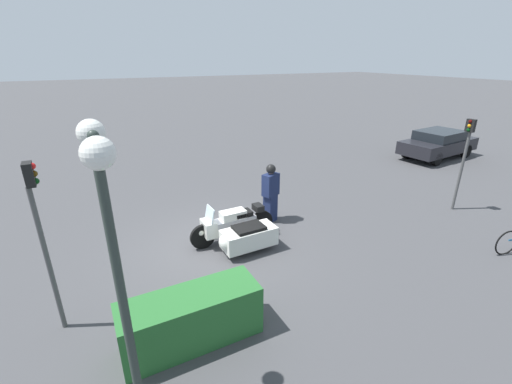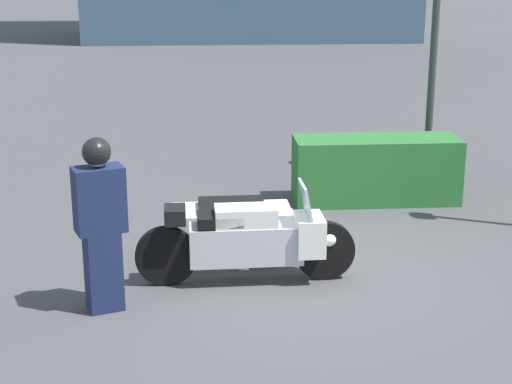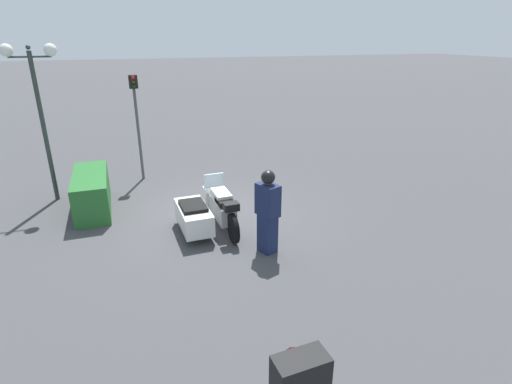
{
  "view_description": "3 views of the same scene",
  "coord_description": "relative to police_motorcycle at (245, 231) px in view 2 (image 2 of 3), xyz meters",
  "views": [
    {
      "loc": [
        2.75,
        7.88,
        4.95
      ],
      "look_at": [
        -1.61,
        -0.52,
        1.16
      ],
      "focal_mm": 24.0,
      "sensor_mm": 36.0,
      "label": 1
    },
    {
      "loc": [
        -1.16,
        -8.57,
        3.61
      ],
      "look_at": [
        -0.54,
        0.11,
        1.03
      ],
      "focal_mm": 55.0,
      "sensor_mm": 36.0,
      "label": 2
    },
    {
      "loc": [
        -9.47,
        2.11,
        4.46
      ],
      "look_at": [
        -1.14,
        -0.83,
        0.99
      ],
      "focal_mm": 28.0,
      "sensor_mm": 36.0,
      "label": 3
    }
  ],
  "objects": [
    {
      "name": "ground_plane",
      "position": [
        0.65,
        -0.32,
        -0.48
      ],
      "size": [
        160.0,
        160.0,
        0.0
      ],
      "primitive_type": "plane",
      "color": "#424244"
    },
    {
      "name": "police_motorcycle",
      "position": [
        0.0,
        0.0,
        0.0
      ],
      "size": [
        2.55,
        1.33,
        1.18
      ],
      "rotation": [
        0.0,
        0.0,
        0.02
      ],
      "color": "black",
      "rests_on": "ground"
    },
    {
      "name": "officer_rider",
      "position": [
        -1.58,
        -1.03,
        0.52
      ],
      "size": [
        0.59,
        0.47,
        1.89
      ],
      "rotation": [
        0.0,
        0.0,
        -1.22
      ],
      "color": "#192347",
      "rests_on": "ground"
    },
    {
      "name": "hedge_bush_curbside",
      "position": [
        2.18,
        2.65,
        0.03
      ],
      "size": [
        2.52,
        0.86,
        1.0
      ],
      "primitive_type": "cube",
      "color": "#28662D",
      "rests_on": "ground"
    }
  ]
}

